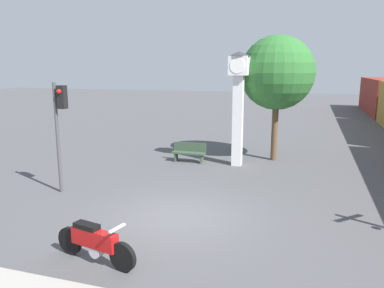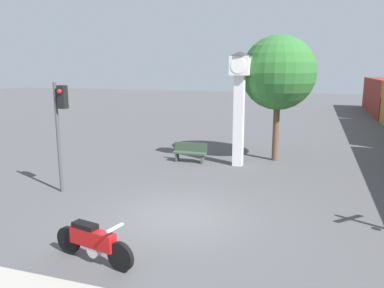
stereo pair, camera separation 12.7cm
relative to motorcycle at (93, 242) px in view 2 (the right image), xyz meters
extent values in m
plane|color=#4C4C4F|center=(0.92, 3.14, -0.49)|extent=(120.00, 120.00, 0.00)
cylinder|color=black|center=(0.80, -0.17, -0.15)|extent=(0.69, 0.25, 0.68)
cylinder|color=black|center=(-0.79, 0.17, -0.15)|extent=(0.69, 0.25, 0.68)
cube|color=#B71414|center=(0.01, 0.00, 0.10)|extent=(1.27, 0.50, 0.41)
cube|color=black|center=(-0.21, 0.04, 0.36)|extent=(0.67, 0.39, 0.11)
cylinder|color=silver|center=(0.06, -0.01, -0.18)|extent=(0.36, 0.29, 0.32)
cube|color=silver|center=(0.68, -0.14, 0.51)|extent=(0.17, 0.50, 0.05)
cube|color=white|center=(1.44, 9.75, 1.56)|extent=(0.44, 0.44, 4.11)
cube|color=white|center=(1.44, 9.75, 4.03)|extent=(0.83, 0.83, 0.83)
cylinder|color=white|center=(1.44, 9.32, 4.03)|extent=(0.66, 0.02, 0.66)
cone|color=#333338|center=(1.44, 9.75, 4.55)|extent=(1.00, 1.00, 0.20)
cylinder|color=#47474C|center=(-3.91, 4.03, 1.48)|extent=(0.12, 0.12, 3.95)
cube|color=black|center=(-3.61, 4.03, 2.96)|extent=(0.28, 0.24, 0.80)
sphere|color=red|center=(-3.61, 3.88, 3.16)|extent=(0.16, 0.16, 0.16)
cylinder|color=brown|center=(2.97, 11.29, 0.92)|extent=(0.30, 0.30, 2.82)
sphere|color=#2D6B2D|center=(2.97, 11.29, 3.72)|extent=(3.48, 3.48, 3.48)
cube|color=#384C38|center=(-0.85, 9.59, -0.04)|extent=(1.60, 0.44, 0.08)
cube|color=#384C38|center=(-0.85, 9.78, 0.21)|extent=(1.60, 0.06, 0.44)
cube|color=#384C38|center=(-1.49, 9.59, -0.29)|extent=(0.08, 0.35, 0.41)
cube|color=#384C38|center=(-0.21, 9.59, -0.29)|extent=(0.08, 0.35, 0.41)
camera|label=1|loc=(4.56, -6.93, 3.94)|focal=35.00mm
camera|label=2|loc=(4.68, -6.89, 3.94)|focal=35.00mm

